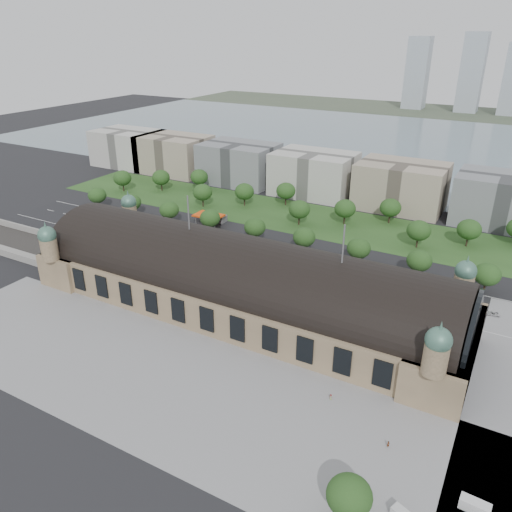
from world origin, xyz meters
The scene contains 57 objects.
ground centered at (0.00, 0.00, 0.00)m, with size 900.00×900.00×0.00m, color black.
station centered at (0.00, 0.00, 10.28)m, with size 150.00×48.40×44.30m.
track_cutting centered at (-110.00, -2.21, 0.70)m, with size 70.00×24.00×3.10m.
plaza_south centered at (10.00, -44.00, 0.00)m, with size 190.00×48.00×0.12m, color gray.
road_slab centered at (-20.00, 38.00, 0.00)m, with size 260.00×26.00×0.10m, color black.
grass_belt centered at (-15.00, 93.00, 0.00)m, with size 300.00×45.00×0.10m, color #284A1D.
petrol_station centered at (-53.91, 65.28, 2.95)m, with size 14.00×13.00×5.05m.
lake centered at (0.00, 298.00, 0.00)m, with size 700.00×320.00×0.08m, color slate.
far_shore centered at (0.00, 498.00, 0.00)m, with size 700.00×120.00×0.14m, color #44513D.
far_tower_left centered at (-60.00, 508.00, 40.00)m, with size 24.00×24.00×80.00m, color #9EA8B2.
far_tower_mid centered at (0.00, 508.00, 42.50)m, with size 24.00×24.00×85.00m, color #9EA8B2.
office_0 centered at (-170.00, 133.00, 12.00)m, with size 45.00×32.00×24.00m, color #BAB8B1.
office_1 centered at (-130.00, 133.00, 12.00)m, with size 45.00×32.00×24.00m, color tan.
office_2 centered at (-80.00, 133.00, 12.00)m, with size 45.00×32.00×24.00m, color gray.
office_3 centered at (-30.00, 133.00, 12.00)m, with size 45.00×32.00×24.00m, color #BAB8B1.
office_4 centered at (20.00, 133.00, 12.00)m, with size 45.00×32.00×24.00m, color tan.
office_5 centered at (70.00, 133.00, 12.00)m, with size 45.00×32.00×24.00m, color gray.
tree_row_0 centered at (-120.00, 53.00, 7.43)m, with size 9.60×9.60×11.52m.
tree_row_1 centered at (-96.00, 53.00, 7.43)m, with size 9.60×9.60×11.52m.
tree_row_2 centered at (-72.00, 53.00, 7.43)m, with size 9.60×9.60×11.52m.
tree_row_3 centered at (-48.00, 53.00, 7.43)m, with size 9.60×9.60×11.52m.
tree_row_4 centered at (-24.00, 53.00, 7.43)m, with size 9.60×9.60×11.52m.
tree_row_5 centered at (0.00, 53.00, 7.43)m, with size 9.60×9.60×11.52m.
tree_row_6 centered at (24.00, 53.00, 7.43)m, with size 9.60×9.60×11.52m.
tree_row_7 centered at (48.00, 53.00, 7.43)m, with size 9.60×9.60×11.52m.
tree_row_8 centered at (72.00, 53.00, 7.43)m, with size 9.60×9.60×11.52m.
tree_belt_0 centered at (-130.00, 83.00, 8.05)m, with size 10.40×10.40×12.48m.
tree_belt_1 centered at (-111.00, 95.00, 8.05)m, with size 10.40×10.40×12.48m.
tree_belt_2 centered at (-92.00, 107.00, 8.05)m, with size 10.40×10.40×12.48m.
tree_belt_3 centered at (-73.00, 83.00, 8.05)m, with size 10.40×10.40×12.48m.
tree_belt_4 centered at (-54.00, 95.00, 8.05)m, with size 10.40×10.40×12.48m.
tree_belt_5 centered at (-35.00, 107.00, 8.05)m, with size 10.40×10.40×12.48m.
tree_belt_6 centered at (-16.00, 83.00, 8.05)m, with size 10.40×10.40×12.48m.
tree_belt_7 centered at (3.00, 95.00, 8.05)m, with size 10.40×10.40×12.48m.
tree_belt_8 centered at (22.00, 107.00, 8.05)m, with size 10.40×10.40×12.48m.
tree_belt_9 centered at (41.00, 83.00, 8.05)m, with size 10.40×10.40×12.48m.
tree_belt_10 centered at (60.00, 95.00, 8.05)m, with size 10.40×10.40×12.48m.
tree_plaza_s centered at (60.00, -60.00, 6.80)m, with size 9.00×9.00×10.64m.
traffic_car_0 centered at (-123.98, 35.36, 0.78)m, with size 1.84×4.58×1.56m, color white.
traffic_car_1 centered at (-78.72, 48.20, 0.78)m, with size 1.65×4.73×1.56m, color #9C9EA5.
traffic_car_3 centered at (-30.74, 41.90, 0.66)m, with size 1.86×4.58×1.33m, color maroon.
traffic_car_5 centered at (34.56, 39.30, 0.80)m, with size 1.70×4.88×1.61m, color slate.
traffic_car_6 centered at (76.61, 37.40, 0.65)m, with size 2.14×4.65×1.29m, color silver.
parked_car_0 centered at (-80.00, 25.00, 0.65)m, with size 1.37×3.93×1.29m, color black.
parked_car_1 centered at (-54.44, 25.00, 0.70)m, with size 2.33×5.05×1.40m, color maroon.
parked_car_2 centered at (-56.12, 25.00, 0.73)m, with size 2.05×5.04×1.46m, color #1B274B.
parked_car_3 centered at (-43.06, 25.00, 0.82)m, with size 1.93×4.80×1.63m, color slate.
parked_car_4 centered at (-44.76, 23.64, 0.64)m, with size 1.36×3.91×1.29m, color silver.
parked_car_5 centered at (-33.86, 25.00, 0.76)m, with size 2.51×5.45×1.51m, color #9B9FA4.
parked_car_6 centered at (-43.58, 22.94, 0.81)m, with size 2.26×5.55×1.61m, color black.
bus_west centered at (-10.48, 32.00, 1.65)m, with size 2.77×11.82×3.29m, color red.
bus_mid centered at (6.29, 28.09, 1.64)m, with size 2.76×11.80×3.29m, color silver.
bus_east centered at (12.02, 32.00, 1.61)m, with size 2.70×11.54×3.21m, color silver.
van_east centered at (81.27, -45.52, 1.22)m, with size 6.01×2.71×2.54m.
pedestrian_0 centered at (44.36, -28.66, 0.85)m, with size 0.83×0.48×1.71m, color gray.
pedestrian_1 centered at (61.92, -37.50, 0.93)m, with size 0.67×0.44×1.85m, color gray.
pedestrian_3 centered at (79.78, -44.83, 0.95)m, with size 1.11×0.53×1.89m, color gray.
Camera 1 is at (77.26, -127.67, 88.23)m, focal length 35.00 mm.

